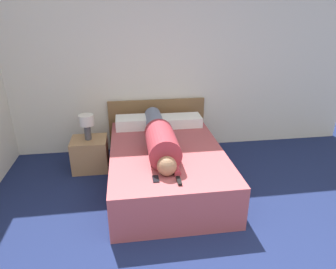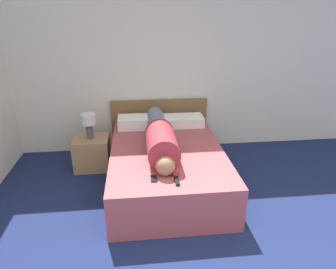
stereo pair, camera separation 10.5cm
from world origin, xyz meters
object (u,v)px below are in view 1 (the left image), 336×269
pillow_second (180,121)px  nightstand (90,154)px  bed (166,166)px  pillow_near_headboard (138,122)px  tv_remote (179,181)px  person_lying (160,138)px  table_lamp (87,123)px  cell_phone (156,179)px

pillow_second → nightstand: bearing=-170.8°
bed → pillow_near_headboard: pillow_near_headboard is taller
tv_remote → person_lying: bearing=97.3°
pillow_near_headboard → tv_remote: bearing=-78.0°
nightstand → person_lying: size_ratio=0.29×
nightstand → pillow_second: bearing=9.2°
pillow_near_headboard → table_lamp: bearing=-162.9°
bed → tv_remote: size_ratio=13.33×
pillow_second → cell_phone: (-0.51, -1.45, -0.06)m
nightstand → pillow_second: size_ratio=0.80×
person_lying → cell_phone: bearing=-100.1°
pillow_second → table_lamp: bearing=-170.8°
table_lamp → tv_remote: table_lamp is taller
table_lamp → person_lying: size_ratio=0.21×
table_lamp → tv_remote: 1.68m
bed → person_lying: person_lying is taller
table_lamp → person_lying: person_lying is taller
nightstand → person_lying: 1.15m
nightstand → table_lamp: size_ratio=1.37×
bed → tv_remote: bearing=-88.5°
bed → table_lamp: bearing=151.4°
bed → pillow_second: 0.88m
nightstand → table_lamp: 0.46m
tv_remote → cell_phone: (-0.22, 0.08, -0.01)m
pillow_near_headboard → cell_phone: 1.46m
nightstand → pillow_second: pillow_second is taller
bed → person_lying: (-0.08, 0.00, 0.40)m
bed → cell_phone: cell_phone is taller
nightstand → pillow_second: (1.31, 0.21, 0.35)m
nightstand → person_lying: person_lying is taller
person_lying → pillow_second: person_lying is taller
person_lying → cell_phone: (-0.12, -0.70, -0.15)m
tv_remote → cell_phone: 0.24m
nightstand → pillow_near_headboard: size_ratio=0.76×
pillow_near_headboard → pillow_second: size_ratio=1.05×
person_lying → bed: bearing=-0.9°
nightstand → tv_remote: size_ratio=3.19×
table_lamp → nightstand: bearing=0.0°
table_lamp → pillow_near_headboard: size_ratio=0.55×
bed → table_lamp: (-1.00, 0.54, 0.44)m
person_lying → pillow_second: bearing=62.7°
table_lamp → pillow_second: bearing=9.2°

